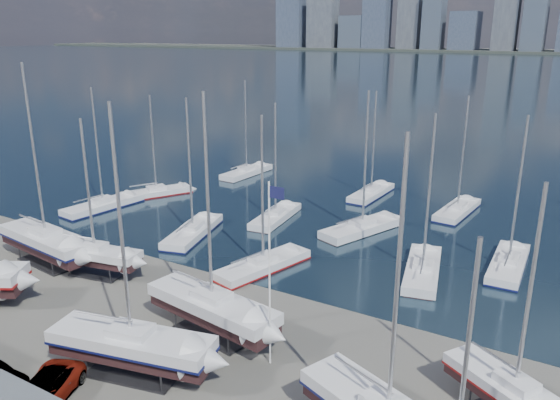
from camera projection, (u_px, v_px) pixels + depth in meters
The scene contains 19 objects.
ground at pixel (186, 342), 38.17m from camera, with size 1400.00×1400.00×0.00m, color #605E59.
sailboat_cradle_0 at pixel (46, 241), 50.49m from camera, with size 11.75×4.51×18.32m.
sailboat_cradle_2 at pixel (95, 254), 48.07m from camera, with size 8.78×3.93×14.00m.
sailboat_cradle_3 at pixel (132, 344), 34.01m from camera, with size 11.09×5.27×17.19m.
sailboat_cradle_4 at pixel (212, 307), 38.57m from camera, with size 10.94×4.46×17.24m.
sailboat_cradle_6 at pixel (514, 395), 29.58m from camera, with size 8.50×6.50×13.94m.
sailboat_moored_0 at pixel (103, 207), 66.50m from camera, with size 4.15×10.56×15.36m.
sailboat_moored_1 at pixel (157, 193), 71.92m from camera, with size 6.67×9.33×13.78m.
sailboat_moored_2 at pixel (247, 173), 82.11m from camera, with size 3.28×9.86×14.68m.
sailboat_moored_3 at pixel (193, 233), 57.79m from camera, with size 5.43×10.59×15.24m.
sailboat_moored_4 at pixel (276, 217), 62.65m from camera, with size 3.66×9.53×14.03m.
sailboat_moored_5 at pixel (371, 194), 71.59m from camera, with size 3.05×9.70×14.35m.
sailboat_moored_6 at pixel (263, 267), 49.63m from camera, with size 5.21×10.27×14.78m.
sailboat_moored_7 at pixel (362, 229), 58.87m from camera, with size 6.43×10.86×15.85m.
sailboat_moored_8 at pixel (457, 211), 64.78m from camera, with size 3.56×9.94×14.56m.
sailboat_moored_9 at pixel (422, 271), 48.62m from camera, with size 4.91×10.36×15.09m.
sailboat_moored_10 at pixel (508, 266), 49.82m from camera, with size 3.07×9.94×14.74m.
car_c at pixel (43, 392), 31.65m from camera, with size 2.69×5.83×1.62m, color gray.
flagpole at pixel (271, 263), 33.62m from camera, with size 1.09×0.12×12.36m.
Camera 1 is at (22.77, -35.43, 20.85)m, focal length 35.00 mm.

